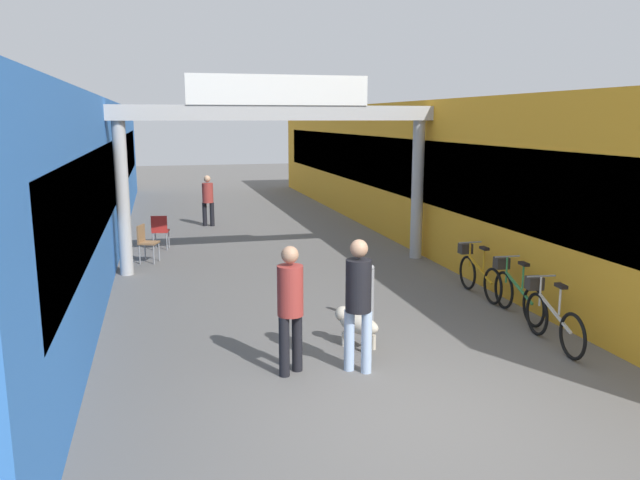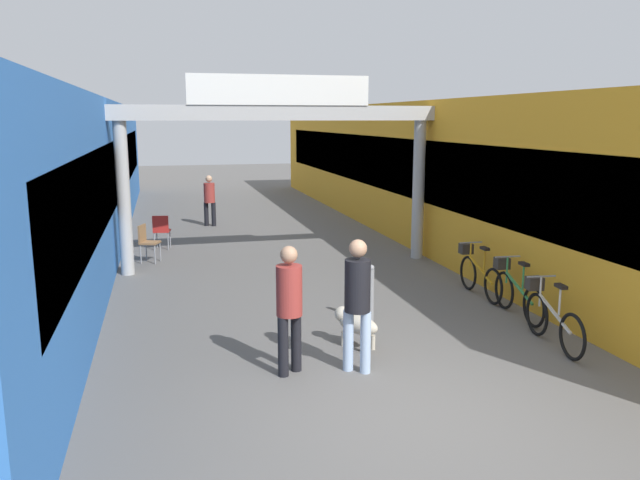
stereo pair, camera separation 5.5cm
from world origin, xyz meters
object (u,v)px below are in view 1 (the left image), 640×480
bicycle_silver_nearest (550,316)px  cafe_chair_red_farther (160,229)px  pedestrian_companion (290,301)px  bollard_post_metal (371,293)px  dog_on_leash (356,324)px  bicycle_orange_third (477,272)px  cafe_chair_wood_nearer (145,240)px  bicycle_green_second (515,290)px  pedestrian_with_dog (358,296)px  pedestrian_carrying_crate (208,197)px

bicycle_silver_nearest → cafe_chair_red_farther: (-5.58, 8.50, 0.10)m
pedestrian_companion → bollard_post_metal: size_ratio=1.77×
dog_on_leash → bicycle_orange_third: (3.08, 2.06, 0.08)m
bicycle_silver_nearest → cafe_chair_wood_nearer: (-5.92, 7.07, 0.10)m
bicycle_orange_third → cafe_chair_red_farther: (-5.82, 5.83, 0.10)m
bicycle_green_second → bollard_post_metal: bicycle_green_second is taller
pedestrian_with_dog → dog_on_leash: 1.13m
dog_on_leash → bicycle_green_second: size_ratio=0.47×
bicycle_silver_nearest → bollard_post_metal: size_ratio=1.74×
dog_on_leash → cafe_chair_wood_nearer: size_ratio=0.89×
pedestrian_carrying_crate → bicycle_green_second: size_ratio=0.94×
pedestrian_companion → bicycle_green_second: pedestrian_companion is taller
pedestrian_with_dog → pedestrian_companion: pedestrian_with_dog is taller
bicycle_green_second → bicycle_silver_nearest: bearing=-100.4°
bicycle_green_second → cafe_chair_red_farther: 9.22m
bicycle_silver_nearest → bicycle_orange_third: same height
dog_on_leash → bicycle_orange_third: bicycle_orange_third is taller
pedestrian_companion → pedestrian_carrying_crate: pedestrian_companion is taller
pedestrian_companion → pedestrian_with_dog: bearing=-10.1°
pedestrian_carrying_crate → bicycle_orange_third: pedestrian_carrying_crate is taller
pedestrian_with_dog → dog_on_leash: pedestrian_with_dog is taller
dog_on_leash → cafe_chair_wood_nearer: cafe_chair_wood_nearer is taller
pedestrian_with_dog → cafe_chair_red_farther: bearing=105.8°
dog_on_leash → pedestrian_with_dog: bearing=-105.8°
bicycle_orange_third → cafe_chair_wood_nearer: 7.57m
dog_on_leash → bicycle_orange_third: bearing=33.8°
pedestrian_companion → bicycle_green_second: bearing=19.4°
cafe_chair_wood_nearer → bicycle_orange_third: bearing=-35.5°
pedestrian_companion → pedestrian_carrying_crate: 11.95m
bollard_post_metal → cafe_chair_wood_nearer: size_ratio=1.09×
dog_on_leash → bicycle_orange_third: 3.71m
bicycle_silver_nearest → pedestrian_with_dog: bearing=-174.9°
pedestrian_companion → cafe_chair_wood_nearer: pedestrian_companion is taller
pedestrian_with_dog → bollard_post_metal: 2.16m
pedestrian_companion → bollard_post_metal: 2.50m
pedestrian_companion → dog_on_leash: size_ratio=2.18×
pedestrian_companion → cafe_chair_wood_nearer: size_ratio=1.93×
bicycle_silver_nearest → bicycle_orange_third: 2.68m
pedestrian_with_dog → pedestrian_carrying_crate: size_ratio=1.13×
dog_on_leash → cafe_chair_red_farther: (-2.74, 7.90, 0.18)m
cafe_chair_wood_nearer → pedestrian_carrying_crate: bearing=69.1°
pedestrian_with_dog → cafe_chair_red_farther: 9.13m
bollard_post_metal → pedestrian_carrying_crate: bearing=100.3°
dog_on_leash → cafe_chair_red_farther: cafe_chair_red_farther is taller
pedestrian_companion → bicycle_silver_nearest: 4.01m
pedestrian_with_dog → bicycle_orange_third: (3.33, 2.94, -0.60)m
bicycle_green_second → pedestrian_with_dog: bearing=-153.9°
bicycle_green_second → bollard_post_metal: size_ratio=1.74×
cafe_chair_wood_nearer → pedestrian_with_dog: bearing=-68.9°
pedestrian_carrying_crate → bicycle_silver_nearest: 12.53m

